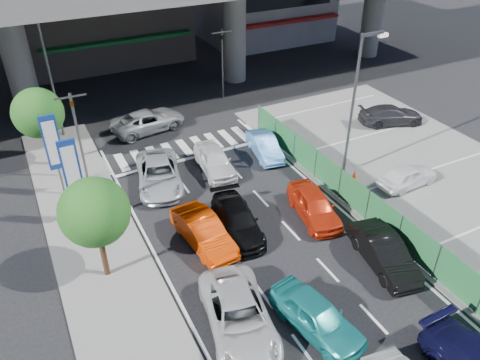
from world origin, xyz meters
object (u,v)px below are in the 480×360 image
street_lamp_right (357,96)px  crossing_wagon_silver (148,121)px  parked_sedan_dgrey (391,115)px  taxi_orange_right (314,206)px  tree_near (95,212)px  tree_far (38,113)px  sedan_black_mid (237,221)px  taxi_orange_left (203,232)px  signboard_far (53,145)px  taxi_teal_mid (317,316)px  wagon_silver_front_left (159,174)px  traffic_cone (354,175)px  street_lamp_left (51,65)px  parked_sedan_white (408,176)px  sedan_white_front_mid (215,160)px  traffic_light_right (222,47)px  traffic_light_left (74,116)px  signboard_near (72,172)px  kei_truck_front_right (265,146)px  sedan_white_mid_left (239,316)px  hatch_black_mid_right (384,252)px

street_lamp_right → crossing_wagon_silver: size_ratio=1.62×
crossing_wagon_silver → parked_sedan_dgrey: 16.42m
taxi_orange_right → tree_near: bearing=-172.8°
tree_far → sedan_black_mid: 12.83m
tree_far → taxi_orange_left: tree_far is taller
signboard_far → taxi_teal_mid: 15.22m
signboard_far → wagon_silver_front_left: (4.87, -1.31, -2.37)m
taxi_orange_right → traffic_cone: size_ratio=5.69×
street_lamp_left → taxi_teal_mid: 21.51m
crossing_wagon_silver → parked_sedan_white: size_ratio=1.38×
street_lamp_right → tree_near: (-14.17, -2.00, -1.38)m
taxi_orange_left → sedan_white_front_mid: (3.09, 5.58, 0.00)m
traffic_light_right → taxi_teal_mid: (-6.17, -21.35, -3.25)m
traffic_light_left → tree_far: size_ratio=1.08×
signboard_far → taxi_orange_right: 13.39m
signboard_near → parked_sedan_dgrey: signboard_near is taller
sedan_black_mid → parked_sedan_white: 10.05m
street_lamp_right → taxi_teal_mid: (-7.85, -8.35, -4.08)m
street_lamp_left → signboard_near: size_ratio=1.70×
taxi_orange_left → traffic_cone: 9.58m
signboard_far → street_lamp_right: bearing=-18.7°
traffic_light_left → tree_near: traffic_light_left is taller
street_lamp_right → traffic_cone: street_lamp_right is taller
signboard_far → kei_truck_front_right: 11.94m
traffic_light_left → parked_sedan_dgrey: traffic_light_left is taller
street_lamp_left → taxi_orange_left: bearing=-74.7°
sedan_white_mid_left → sedan_black_mid: sedan_white_mid_left is taller
hatch_black_mid_right → wagon_silver_front_left: bearing=132.9°
taxi_teal_mid → sedan_black_mid: bearing=79.2°
traffic_light_left → traffic_light_right: size_ratio=1.00×
signboard_near → traffic_cone: bearing=-11.6°
crossing_wagon_silver → traffic_cone: crossing_wagon_silver is taller
sedan_white_mid_left → taxi_teal_mid: size_ratio=1.22×
signboard_near → kei_truck_front_right: (11.23, 1.92, -2.45)m
taxi_teal_mid → sedan_white_front_mid: size_ratio=1.00×
tree_near → wagon_silver_front_left: 7.61m
taxi_teal_mid → taxi_orange_right: (3.86, 5.79, 0.00)m
sedan_white_front_mid → parked_sedan_dgrey: 13.18m
sedan_white_mid_left → taxi_teal_mid: bearing=-15.6°
tree_near → parked_sedan_white: size_ratio=1.35×
kei_truck_front_right → crossing_wagon_silver: 8.32m
hatch_black_mid_right → sedan_white_front_mid: size_ratio=1.02×
street_lamp_right → traffic_light_left: bearing=155.8°
taxi_orange_right → traffic_cone: (3.83, 1.63, -0.27)m
sedan_black_mid → kei_truck_front_right: (4.76, 5.76, -0.02)m
hatch_black_mid_right → traffic_light_left: bearing=138.8°
tree_near → traffic_light_left: bearing=84.3°
crossing_wagon_silver → tree_far: bearing=96.8°
tree_far → kei_truck_front_right: size_ratio=1.29×
tree_near → kei_truck_front_right: 12.82m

